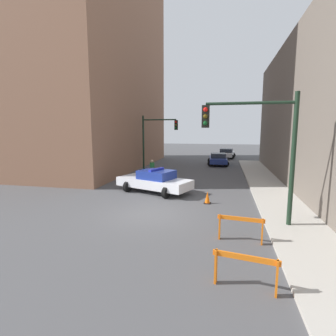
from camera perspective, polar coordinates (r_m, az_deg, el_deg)
name	(u,v)px	position (r m, az deg, el deg)	size (l,w,h in m)	color
ground_plane	(150,214)	(12.42, -3.86, -9.95)	(120.00, 120.00, 0.00)	#4C4C4F
sidewalk_right	(294,223)	(12.29, 25.69, -10.69)	(2.40, 44.00, 0.12)	#B2ADA3
building_corner_left	(74,53)	(30.55, -19.77, 22.42)	(14.00, 20.00, 23.09)	#93664C
traffic_light_near	(262,139)	(10.97, 19.84, 5.95)	(3.64, 0.35, 5.20)	black
traffic_light_far	(154,135)	(25.06, -3.00, 7.24)	(3.44, 0.35, 5.20)	black
police_car	(155,181)	(16.37, -2.92, -2.81)	(5.05, 3.39, 1.52)	white
parked_car_near	(218,159)	(29.45, 10.82, 1.97)	(2.46, 4.41, 1.31)	navy
parked_car_mid	(226,153)	(36.61, 12.60, 3.15)	(2.55, 4.45, 1.31)	silver
pedestrian_crossing	(152,170)	(19.74, -3.47, -0.48)	(0.51, 0.51, 1.66)	#382D23
barrier_front	(245,266)	(7.06, 16.48, -19.76)	(1.58, 0.42, 0.90)	orange
barrier_mid	(241,225)	(9.66, 15.51, -11.82)	(1.60, 0.33, 0.90)	orange
traffic_cone	(207,198)	(14.14, 8.58, -6.39)	(0.36, 0.36, 0.66)	black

